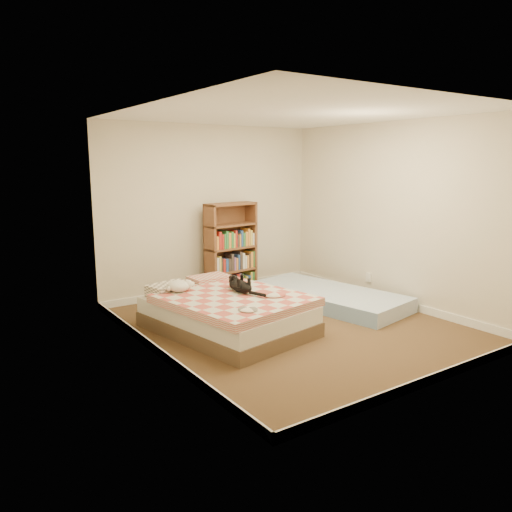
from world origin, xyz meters
TOP-DOWN VIEW (x-y plane):
  - room at (0.00, 0.00)m, footprint 3.51×4.01m
  - bed at (-0.76, 0.31)m, footprint 1.62×2.07m
  - bookshelf at (0.21, 1.79)m, footprint 0.85×0.37m
  - floor_mattress at (1.00, 0.48)m, footprint 1.40×2.36m
  - black_cat at (-0.57, 0.31)m, footprint 0.29×0.70m
  - white_dog at (-1.16, 0.69)m, footprint 0.35×0.36m

SIDE VIEW (x-z plane):
  - floor_mattress at x=1.00m, z-range 0.00..0.20m
  - bed at x=-0.76m, z-range -0.02..0.48m
  - bookshelf at x=0.21m, z-range -0.17..1.20m
  - white_dog at x=-1.16m, z-range 0.45..0.58m
  - black_cat at x=-0.57m, z-range 0.44..0.60m
  - room at x=0.00m, z-range -0.06..2.45m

